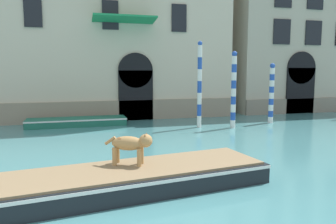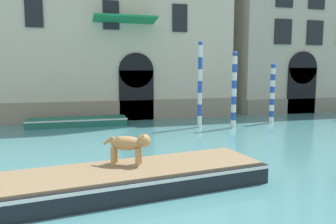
% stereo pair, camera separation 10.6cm
% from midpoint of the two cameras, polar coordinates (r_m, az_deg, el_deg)
% --- Properties ---
extents(palazzo_right, '(12.64, 6.13, 13.25)m').
position_cam_midpoint_polar(palazzo_right, '(28.74, 22.07, 13.92)').
color(palazzo_right, '#B2A893').
rests_on(palazzo_right, ground_plane).
extents(boat_foreground, '(8.93, 3.13, 0.58)m').
position_cam_midpoint_polar(boat_foreground, '(8.39, -11.92, -11.87)').
color(boat_foreground, black).
rests_on(boat_foreground, ground_plane).
extents(dog_on_deck, '(1.20, 0.72, 0.85)m').
position_cam_midpoint_polar(dog_on_deck, '(8.60, -6.76, -5.54)').
color(dog_on_deck, tan).
rests_on(dog_on_deck, boat_foreground).
extents(boat_moored_near_palazzo, '(5.31, 1.40, 0.44)m').
position_cam_midpoint_polar(boat_moored_near_palazzo, '(18.66, -15.72, -1.62)').
color(boat_moored_near_palazzo, '#1E6651').
rests_on(boat_moored_near_palazzo, ground_plane).
extents(mooring_pole_0, '(0.29, 0.29, 3.43)m').
position_cam_midpoint_polar(mooring_pole_0, '(19.75, 17.42, 3.19)').
color(mooring_pole_0, white).
rests_on(mooring_pole_0, ground_plane).
extents(mooring_pole_1, '(0.24, 0.24, 4.54)m').
position_cam_midpoint_polar(mooring_pole_1, '(17.40, 5.34, 4.81)').
color(mooring_pole_1, white).
rests_on(mooring_pole_1, ground_plane).
extents(mooring_pole_3, '(0.27, 0.27, 4.01)m').
position_cam_midpoint_polar(mooring_pole_3, '(17.48, 11.18, 3.85)').
color(mooring_pole_3, white).
rests_on(mooring_pole_3, ground_plane).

